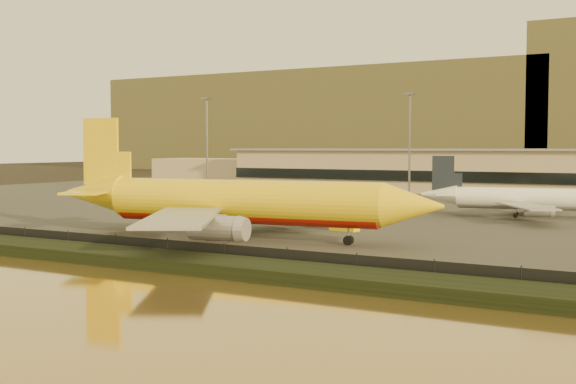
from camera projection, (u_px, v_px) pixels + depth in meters
name	position (u px, v px, depth m)	size (l,w,h in m)	color
ground	(269.00, 250.00, 92.35)	(900.00, 900.00, 0.00)	black
embankment	(188.00, 263.00, 77.51)	(320.00, 7.00, 1.40)	black
tarmac	(469.00, 201.00, 175.00)	(320.00, 220.00, 0.20)	#2D2D2D
perimeter_fence	(210.00, 253.00, 80.96)	(300.00, 0.05, 2.20)	black
terminal_building	(448.00, 171.00, 208.30)	(202.00, 25.00, 12.60)	tan
apron_light_masts	(516.00, 135.00, 149.30)	(152.20, 12.20, 25.40)	slate
distant_hills	(553.00, 114.00, 396.38)	(470.00, 160.00, 70.00)	brown
dhl_cargo_jet	(237.00, 203.00, 101.26)	(58.11, 56.44, 17.35)	yellow
white_narrowbody_jet	(528.00, 199.00, 132.89)	(39.37, 37.98, 11.33)	white
gse_vehicle_yellow	(344.00, 224.00, 111.79)	(4.44, 2.00, 2.00)	yellow
gse_vehicle_white	(346.00, 215.00, 128.47)	(3.98, 1.79, 1.79)	white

